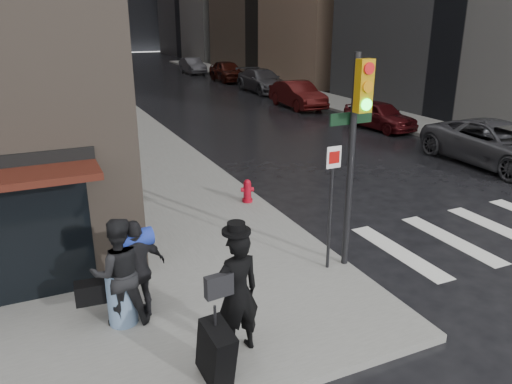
{
  "coord_description": "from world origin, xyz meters",
  "views": [
    {
      "loc": [
        -3.75,
        -7.01,
        5.1
      ],
      "look_at": [
        0.72,
        2.77,
        1.3
      ],
      "focal_mm": 35.0,
      "sensor_mm": 36.0,
      "label": 1
    }
  ],
  "objects_px": {
    "fire_hydrant": "(247,192)",
    "parked_car_1": "(380,115)",
    "man_jeans": "(119,272)",
    "man_greycoat": "(138,270)",
    "parked_car_0": "(498,144)",
    "traffic_light": "(354,135)",
    "man_overcoat": "(233,303)",
    "parked_car_3": "(262,81)",
    "parked_car_2": "(297,95)",
    "parked_car_4": "(227,71)",
    "parked_car_5": "(193,66)"
  },
  "relations": [
    {
      "from": "parked_car_2",
      "to": "traffic_light",
      "type": "bearing_deg",
      "value": -115.47
    },
    {
      "from": "man_overcoat",
      "to": "fire_hydrant",
      "type": "distance_m",
      "value": 6.79
    },
    {
      "from": "man_greycoat",
      "to": "parked_car_0",
      "type": "bearing_deg",
      "value": 177.66
    },
    {
      "from": "parked_car_4",
      "to": "man_greycoat",
      "type": "bearing_deg",
      "value": -112.11
    },
    {
      "from": "fire_hydrant",
      "to": "parked_car_2",
      "type": "xyz_separation_m",
      "value": [
        9.17,
        13.63,
        0.32
      ]
    },
    {
      "from": "man_jeans",
      "to": "parked_car_3",
      "type": "xyz_separation_m",
      "value": [
        14.36,
        24.89,
        -0.33
      ]
    },
    {
      "from": "man_jeans",
      "to": "parked_car_0",
      "type": "xyz_separation_m",
      "value": [
        14.12,
        4.6,
        -0.32
      ]
    },
    {
      "from": "man_jeans",
      "to": "parked_car_2",
      "type": "height_order",
      "value": "man_jeans"
    },
    {
      "from": "fire_hydrant",
      "to": "parked_car_1",
      "type": "relative_size",
      "value": 0.17
    },
    {
      "from": "fire_hydrant",
      "to": "parked_car_3",
      "type": "bearing_deg",
      "value": 63.7
    },
    {
      "from": "man_overcoat",
      "to": "parked_car_5",
      "type": "xyz_separation_m",
      "value": [
        12.13,
        40.02,
        -0.36
      ]
    },
    {
      "from": "traffic_light",
      "to": "parked_car_0",
      "type": "xyz_separation_m",
      "value": [
        9.47,
        4.45,
        -2.16
      ]
    },
    {
      "from": "parked_car_3",
      "to": "parked_car_4",
      "type": "height_order",
      "value": "parked_car_4"
    },
    {
      "from": "parked_car_1",
      "to": "man_jeans",
      "type": "bearing_deg",
      "value": -147.15
    },
    {
      "from": "man_jeans",
      "to": "parked_car_4",
      "type": "xyz_separation_m",
      "value": [
        14.36,
        31.65,
        -0.28
      ]
    },
    {
      "from": "man_overcoat",
      "to": "parked_car_1",
      "type": "xyz_separation_m",
      "value": [
        12.77,
        12.97,
        -0.41
      ]
    },
    {
      "from": "parked_car_0",
      "to": "man_overcoat",
      "type": "bearing_deg",
      "value": -153.26
    },
    {
      "from": "man_jeans",
      "to": "parked_car_2",
      "type": "xyz_separation_m",
      "value": [
        13.45,
        18.12,
        -0.35
      ]
    },
    {
      "from": "traffic_light",
      "to": "parked_car_1",
      "type": "bearing_deg",
      "value": 47.59
    },
    {
      "from": "parked_car_2",
      "to": "man_jeans",
      "type": "bearing_deg",
      "value": -125.95
    },
    {
      "from": "parked_car_3",
      "to": "parked_car_1",
      "type": "bearing_deg",
      "value": -91.52
    },
    {
      "from": "man_overcoat",
      "to": "traffic_light",
      "type": "height_order",
      "value": "traffic_light"
    },
    {
      "from": "parked_car_5",
      "to": "parked_car_2",
      "type": "bearing_deg",
      "value": -89.84
    },
    {
      "from": "fire_hydrant",
      "to": "parked_car_0",
      "type": "distance_m",
      "value": 9.84
    },
    {
      "from": "man_jeans",
      "to": "parked_car_0",
      "type": "distance_m",
      "value": 14.85
    },
    {
      "from": "traffic_light",
      "to": "parked_car_4",
      "type": "distance_m",
      "value": 33.03
    },
    {
      "from": "parked_car_2",
      "to": "parked_car_3",
      "type": "distance_m",
      "value": 6.82
    },
    {
      "from": "parked_car_1",
      "to": "parked_car_2",
      "type": "xyz_separation_m",
      "value": [
        -0.7,
        6.76,
        0.1
      ]
    },
    {
      "from": "parked_car_2",
      "to": "fire_hydrant",
      "type": "bearing_deg",
      "value": -123.29
    },
    {
      "from": "fire_hydrant",
      "to": "man_greycoat",
      "type": "bearing_deg",
      "value": -131.62
    },
    {
      "from": "parked_car_3",
      "to": "traffic_light",
      "type": "bearing_deg",
      "value": -112.08
    },
    {
      "from": "traffic_light",
      "to": "fire_hydrant",
      "type": "height_order",
      "value": "traffic_light"
    },
    {
      "from": "traffic_light",
      "to": "parked_car_3",
      "type": "bearing_deg",
      "value": 66.44
    },
    {
      "from": "man_overcoat",
      "to": "traffic_light",
      "type": "distance_m",
      "value": 4.15
    },
    {
      "from": "traffic_light",
      "to": "parked_car_1",
      "type": "distance_m",
      "value": 14.88
    },
    {
      "from": "traffic_light",
      "to": "parked_car_0",
      "type": "height_order",
      "value": "traffic_light"
    },
    {
      "from": "man_jeans",
      "to": "fire_hydrant",
      "type": "bearing_deg",
      "value": -128.89
    },
    {
      "from": "man_overcoat",
      "to": "parked_car_2",
      "type": "bearing_deg",
      "value": -127.63
    },
    {
      "from": "fire_hydrant",
      "to": "parked_car_3",
      "type": "relative_size",
      "value": 0.12
    },
    {
      "from": "man_greycoat",
      "to": "parked_car_0",
      "type": "distance_m",
      "value": 14.53
    },
    {
      "from": "parked_car_0",
      "to": "parked_car_3",
      "type": "bearing_deg",
      "value": 90.05
    },
    {
      "from": "man_overcoat",
      "to": "man_greycoat",
      "type": "xyz_separation_m",
      "value": [
        -1.06,
        1.65,
        -0.02
      ]
    },
    {
      "from": "parked_car_5",
      "to": "man_greycoat",
      "type": "bearing_deg",
      "value": -108.63
    },
    {
      "from": "parked_car_2",
      "to": "parked_car_5",
      "type": "distance_m",
      "value": 20.28
    },
    {
      "from": "man_greycoat",
      "to": "parked_car_1",
      "type": "bearing_deg",
      "value": -161.33
    },
    {
      "from": "man_overcoat",
      "to": "traffic_light",
      "type": "xyz_separation_m",
      "value": [
        3.26,
        1.76,
        1.87
      ]
    },
    {
      "from": "traffic_light",
      "to": "parked_car_0",
      "type": "distance_m",
      "value": 10.69
    },
    {
      "from": "parked_car_1",
      "to": "fire_hydrant",
      "type": "bearing_deg",
      "value": -151.08
    },
    {
      "from": "traffic_light",
      "to": "parked_car_3",
      "type": "relative_size",
      "value": 0.8
    },
    {
      "from": "fire_hydrant",
      "to": "parked_car_3",
      "type": "distance_m",
      "value": 22.74
    }
  ]
}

